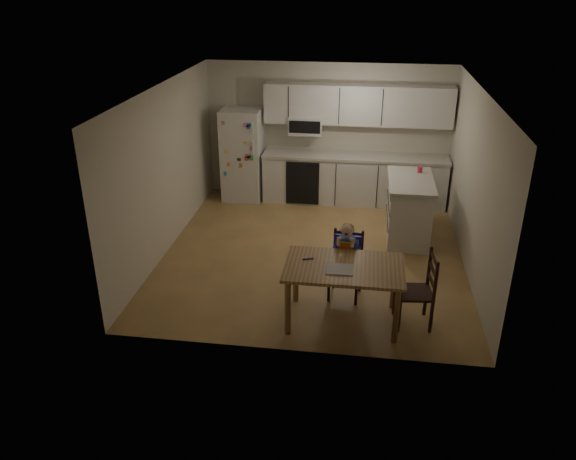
# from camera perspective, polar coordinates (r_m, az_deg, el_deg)

# --- Properties ---
(room) EXTENTS (4.52, 5.01, 2.51)m
(room) POSITION_cam_1_polar(r_m,az_deg,el_deg) (8.65, 3.04, 6.56)
(room) COLOR olive
(room) RESTS_ON ground
(refrigerator) EXTENTS (0.72, 0.70, 1.70)m
(refrigerator) POSITION_cam_1_polar(r_m,az_deg,el_deg) (10.58, -4.62, 7.65)
(refrigerator) COLOR silver
(refrigerator) RESTS_ON ground
(kitchen_run) EXTENTS (3.37, 0.62, 2.15)m
(kitchen_run) POSITION_cam_1_polar(r_m,az_deg,el_deg) (10.42, 6.66, 7.45)
(kitchen_run) COLOR silver
(kitchen_run) RESTS_ON ground
(kitchen_island) EXTENTS (0.70, 1.34, 0.99)m
(kitchen_island) POSITION_cam_1_polar(r_m,az_deg,el_deg) (9.20, 12.14, 2.16)
(kitchen_island) COLOR silver
(kitchen_island) RESTS_ON ground
(red_cup) EXTENTS (0.08, 0.08, 0.10)m
(red_cup) POSITION_cam_1_polar(r_m,az_deg,el_deg) (9.37, 13.25, 6.01)
(red_cup) COLOR #D83048
(red_cup) RESTS_ON kitchen_island
(dining_table) EXTENTS (1.42, 0.91, 0.76)m
(dining_table) POSITION_cam_1_polar(r_m,az_deg,el_deg) (6.77, 5.71, -4.41)
(dining_table) COLOR brown
(dining_table) RESTS_ON ground
(napkin) EXTENTS (0.32, 0.28, 0.01)m
(napkin) POSITION_cam_1_polar(r_m,az_deg,el_deg) (6.63, 5.27, -3.98)
(napkin) COLOR #B6B6BB
(napkin) RESTS_ON dining_table
(toddler_spoon) EXTENTS (0.12, 0.06, 0.02)m
(toddler_spoon) POSITION_cam_1_polar(r_m,az_deg,el_deg) (6.83, 1.96, -2.95)
(toddler_spoon) COLOR #3527B3
(toddler_spoon) RESTS_ON dining_table
(chair_booster) EXTENTS (0.44, 0.44, 1.06)m
(chair_booster) POSITION_cam_1_polar(r_m,az_deg,el_deg) (7.32, 5.98, -2.24)
(chair_booster) COLOR black
(chair_booster) RESTS_ON ground
(chair_side) EXTENTS (0.46, 0.46, 0.95)m
(chair_side) POSITION_cam_1_polar(r_m,az_deg,el_deg) (6.93, 13.55, -5.49)
(chair_side) COLOR black
(chair_side) RESTS_ON ground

